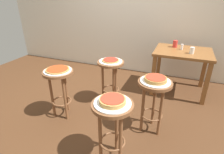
{
  "coord_description": "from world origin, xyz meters",
  "views": [
    {
      "loc": [
        0.99,
        -2.05,
        1.59
      ],
      "look_at": [
        0.22,
        -0.11,
        0.61
      ],
      "focal_mm": 29.04,
      "sensor_mm": 36.0,
      "label": 1
    }
  ],
  "objects_px": {
    "stool_foreground": "(112,119)",
    "stool_middle": "(59,83)",
    "condiment_shaker": "(182,47)",
    "pizza_leftside": "(156,79)",
    "serving_plate_middle": "(58,70)",
    "stool_leftside": "(154,95)",
    "serving_plate_leftside": "(155,81)",
    "serving_plate_rear": "(111,61)",
    "cup_far_edge": "(175,44)",
    "dining_table": "(182,58)",
    "pizza_foreground": "(113,100)",
    "serving_plate_foreground": "(113,103)",
    "cup_near_edge": "(192,50)",
    "stool_rear": "(111,73)",
    "pizza_rear": "(111,60)",
    "pizza_middle": "(58,69)"
  },
  "relations": [
    {
      "from": "stool_rear",
      "to": "cup_near_edge",
      "type": "relative_size",
      "value": 6.74
    },
    {
      "from": "pizza_leftside",
      "to": "condiment_shaker",
      "type": "bearing_deg",
      "value": 80.09
    },
    {
      "from": "stool_foreground",
      "to": "cup_near_edge",
      "type": "relative_size",
      "value": 6.74
    },
    {
      "from": "serving_plate_leftside",
      "to": "serving_plate_rear",
      "type": "height_order",
      "value": "same"
    },
    {
      "from": "stool_foreground",
      "to": "pizza_foreground",
      "type": "height_order",
      "value": "pizza_foreground"
    },
    {
      "from": "serving_plate_leftside",
      "to": "serving_plate_rear",
      "type": "bearing_deg",
      "value": 149.68
    },
    {
      "from": "stool_foreground",
      "to": "stool_rear",
      "type": "height_order",
      "value": "same"
    },
    {
      "from": "condiment_shaker",
      "to": "cup_near_edge",
      "type": "bearing_deg",
      "value": -50.26
    },
    {
      "from": "cup_far_edge",
      "to": "pizza_middle",
      "type": "bearing_deg",
      "value": -131.29
    },
    {
      "from": "pizza_leftside",
      "to": "serving_plate_middle",
      "type": "bearing_deg",
      "value": -172.87
    },
    {
      "from": "stool_foreground",
      "to": "serving_plate_middle",
      "type": "xyz_separation_m",
      "value": [
        -0.92,
        0.44,
        0.18
      ]
    },
    {
      "from": "stool_leftside",
      "to": "serving_plate_leftside",
      "type": "relative_size",
      "value": 1.99
    },
    {
      "from": "serving_plate_leftside",
      "to": "dining_table",
      "type": "xyz_separation_m",
      "value": [
        0.25,
        1.18,
        -0.07
      ]
    },
    {
      "from": "cup_near_edge",
      "to": "cup_far_edge",
      "type": "xyz_separation_m",
      "value": [
        -0.27,
        0.28,
        0.01
      ]
    },
    {
      "from": "condiment_shaker",
      "to": "pizza_rear",
      "type": "bearing_deg",
      "value": -138.24
    },
    {
      "from": "serving_plate_leftside",
      "to": "condiment_shaker",
      "type": "height_order",
      "value": "condiment_shaker"
    },
    {
      "from": "dining_table",
      "to": "condiment_shaker",
      "type": "xyz_separation_m",
      "value": [
        -0.03,
        0.06,
        0.17
      ]
    },
    {
      "from": "stool_foreground",
      "to": "pizza_foreground",
      "type": "bearing_deg",
      "value": 126.87
    },
    {
      "from": "serving_plate_leftside",
      "to": "pizza_rear",
      "type": "relative_size",
      "value": 1.37
    },
    {
      "from": "serving_plate_rear",
      "to": "dining_table",
      "type": "xyz_separation_m",
      "value": [
        0.96,
        0.77,
        -0.07
      ]
    },
    {
      "from": "stool_foreground",
      "to": "serving_plate_middle",
      "type": "bearing_deg",
      "value": 154.67
    },
    {
      "from": "serving_plate_foreground",
      "to": "cup_far_edge",
      "type": "bearing_deg",
      "value": 78.67
    },
    {
      "from": "serving_plate_middle",
      "to": "cup_far_edge",
      "type": "bearing_deg",
      "value": 48.71
    },
    {
      "from": "serving_plate_middle",
      "to": "pizza_middle",
      "type": "distance_m",
      "value": 0.02
    },
    {
      "from": "stool_foreground",
      "to": "stool_middle",
      "type": "xyz_separation_m",
      "value": [
        -0.92,
        0.44,
        0.0
      ]
    },
    {
      "from": "serving_plate_leftside",
      "to": "stool_leftside",
      "type": "bearing_deg",
      "value": -26.57
    },
    {
      "from": "pizza_leftside",
      "to": "cup_far_edge",
      "type": "distance_m",
      "value": 1.35
    },
    {
      "from": "pizza_foreground",
      "to": "condiment_shaker",
      "type": "xyz_separation_m",
      "value": [
        0.5,
        1.83,
        0.07
      ]
    },
    {
      "from": "dining_table",
      "to": "pizza_foreground",
      "type": "bearing_deg",
      "value": -106.81
    },
    {
      "from": "serving_plate_foreground",
      "to": "dining_table",
      "type": "distance_m",
      "value": 1.85
    },
    {
      "from": "stool_rear",
      "to": "condiment_shaker",
      "type": "xyz_separation_m",
      "value": [
        0.93,
        0.83,
        0.27
      ]
    },
    {
      "from": "dining_table",
      "to": "cup_near_edge",
      "type": "bearing_deg",
      "value": -45.54
    },
    {
      "from": "cup_near_edge",
      "to": "pizza_foreground",
      "type": "bearing_deg",
      "value": -111.66
    },
    {
      "from": "stool_middle",
      "to": "pizza_leftside",
      "type": "bearing_deg",
      "value": 7.13
    },
    {
      "from": "cup_far_edge",
      "to": "dining_table",
      "type": "bearing_deg",
      "value": -47.23
    },
    {
      "from": "stool_middle",
      "to": "dining_table",
      "type": "distance_m",
      "value": 1.98
    },
    {
      "from": "stool_foreground",
      "to": "pizza_rear",
      "type": "xyz_separation_m",
      "value": [
        -0.42,
        1.0,
        0.2
      ]
    },
    {
      "from": "stool_leftside",
      "to": "serving_plate_leftside",
      "type": "distance_m",
      "value": 0.18
    },
    {
      "from": "pizza_rear",
      "to": "cup_far_edge",
      "type": "distance_m",
      "value": 1.24
    },
    {
      "from": "serving_plate_middle",
      "to": "cup_near_edge",
      "type": "distance_m",
      "value": 1.99
    },
    {
      "from": "stool_leftside",
      "to": "pizza_middle",
      "type": "bearing_deg",
      "value": -172.87
    },
    {
      "from": "serving_plate_middle",
      "to": "stool_rear",
      "type": "height_order",
      "value": "serving_plate_middle"
    },
    {
      "from": "serving_plate_foreground",
      "to": "serving_plate_leftside",
      "type": "height_order",
      "value": "same"
    },
    {
      "from": "pizza_rear",
      "to": "pizza_leftside",
      "type": "bearing_deg",
      "value": -30.32
    },
    {
      "from": "stool_leftside",
      "to": "cup_near_edge",
      "type": "bearing_deg",
      "value": 70.8
    },
    {
      "from": "pizza_foreground",
      "to": "dining_table",
      "type": "relative_size",
      "value": 0.27
    },
    {
      "from": "stool_leftside",
      "to": "pizza_rear",
      "type": "bearing_deg",
      "value": 149.68
    },
    {
      "from": "stool_foreground",
      "to": "condiment_shaker",
      "type": "distance_m",
      "value": 1.92
    },
    {
      "from": "serving_plate_leftside",
      "to": "serving_plate_middle",
      "type": "bearing_deg",
      "value": -172.87
    },
    {
      "from": "serving_plate_middle",
      "to": "stool_foreground",
      "type": "bearing_deg",
      "value": -25.33
    }
  ]
}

